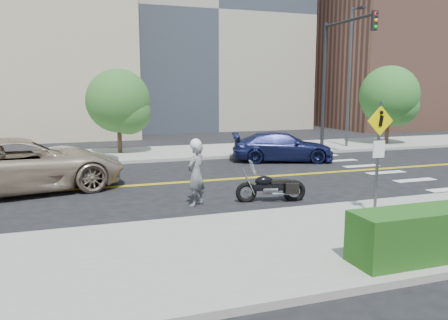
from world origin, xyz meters
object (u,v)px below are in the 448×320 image
at_px(pedestrian_sign, 378,147).
at_px(parked_car_silver, 74,161).
at_px(motorcyclist, 196,172).
at_px(parked_car_blue, 283,147).
at_px(motorcycle, 271,181).
at_px(suv, 23,165).

xyz_separation_m(pedestrian_sign, parked_car_silver, (-7.73, 9.14, -1.37)).
bearing_deg(motorcyclist, parked_car_silver, -99.14).
height_order(parked_car_silver, parked_car_blue, parked_car_blue).
distance_m(motorcycle, parked_car_silver, 8.76).
bearing_deg(motorcycle, suv, 164.08).
xyz_separation_m(pedestrian_sign, suv, (-9.32, 6.51, -1.03)).
distance_m(motorcyclist, suv, 6.26).
height_order(motorcyclist, suv, motorcyclist).
bearing_deg(pedestrian_sign, motorcycle, 125.56).
xyz_separation_m(motorcycle, parked_car_silver, (-5.86, 6.52, -0.05)).
distance_m(motorcycle, parked_car_blue, 8.04).
bearing_deg(parked_car_silver, suv, 123.77).
distance_m(pedestrian_sign, parked_car_blue, 9.95).
bearing_deg(suv, pedestrian_sign, -137.60).
bearing_deg(suv, parked_car_blue, -87.06).
xyz_separation_m(motorcyclist, suv, (-5.10, 3.63, -0.08)).
height_order(suv, parked_car_silver, suv).
height_order(motorcycle, parked_car_silver, motorcycle).
distance_m(pedestrian_sign, motorcyclist, 5.20).
relative_size(motorcycle, suv, 0.32).
relative_size(pedestrian_sign, parked_car_blue, 0.61).
relative_size(suv, parked_car_silver, 1.85).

